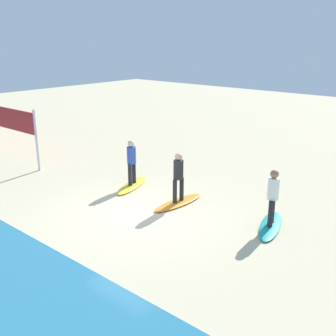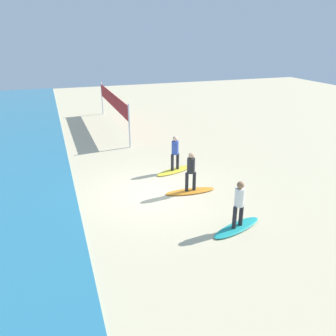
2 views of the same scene
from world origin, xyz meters
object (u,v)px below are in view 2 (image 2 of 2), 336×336
(surfer_yellow, at_px, (175,151))
(surfboard_yellow, at_px, (175,170))
(surfboard_orange, at_px, (190,191))
(volleyball_net, at_px, (113,102))
(surfboard_teal, at_px, (237,227))
(surfer_orange, at_px, (191,169))
(surfer_teal, at_px, (239,201))

(surfer_yellow, bearing_deg, surfboard_yellow, -90.00)
(surfboard_orange, xyz_separation_m, surfer_yellow, (2.32, -0.18, 0.99))
(surfboard_orange, relative_size, volleyball_net, 0.23)
(surfboard_yellow, bearing_deg, surfboard_teal, 73.04)
(surfboard_teal, xyz_separation_m, surfer_orange, (3.09, 0.40, 0.99))
(surfboard_teal, bearing_deg, volleyball_net, -103.28)
(surfer_teal, bearing_deg, surfer_yellow, 2.26)
(surfer_orange, distance_m, surfboard_yellow, 2.53)
(surfer_teal, distance_m, volleyball_net, 14.22)
(surfboard_teal, relative_size, surfer_yellow, 1.28)
(surfer_orange, bearing_deg, surfer_teal, -172.67)
(surfboard_teal, xyz_separation_m, volleyball_net, (14.13, 1.41, 1.74))
(surfboard_orange, relative_size, surfer_yellow, 1.28)
(surfboard_orange, xyz_separation_m, surfer_orange, (0.00, 0.00, 0.99))
(surfboard_orange, relative_size, surfer_orange, 1.28)
(surfboard_yellow, bearing_deg, surfboard_orange, 66.25)
(surfboard_teal, relative_size, surfer_teal, 1.28)
(surfboard_orange, xyz_separation_m, surfboard_yellow, (2.32, -0.18, 0.00))
(surfboard_teal, bearing_deg, surfer_yellow, -106.73)
(surfer_teal, height_order, surfboard_yellow, surfer_teal)
(surfboard_orange, bearing_deg, surfboard_yellow, -90.91)
(surfer_orange, bearing_deg, surfboard_teal, -172.67)
(volleyball_net, bearing_deg, surfboard_teal, -174.28)
(surfer_teal, relative_size, surfboard_orange, 0.78)
(surfer_orange, bearing_deg, surfer_yellow, -4.54)
(surfboard_orange, relative_size, surfboard_yellow, 1.00)
(surfboard_yellow, bearing_deg, surfer_yellow, -19.21)
(surfboard_orange, distance_m, surfboard_yellow, 2.33)
(surfboard_teal, relative_size, surfboard_orange, 1.00)
(surfboard_yellow, height_order, volleyball_net, volleyball_net)
(surfer_teal, xyz_separation_m, volleyball_net, (14.13, 1.41, 0.75))
(surfboard_teal, height_order, surfer_yellow, surfer_yellow)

